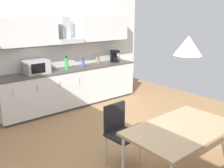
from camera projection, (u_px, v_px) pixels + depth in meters
ground_plane at (125, 164)px, 3.58m from camera, size 7.33×8.60×0.02m
wall_back at (35, 45)px, 5.37m from camera, size 5.86×0.10×2.87m
kitchen_counter at (72, 87)px, 5.79m from camera, size 3.36×0.61×0.89m
backsplash_tile at (65, 56)px, 5.81m from camera, size 3.34×0.02×0.50m
upper_wall_cabinets at (67, 30)px, 5.54m from camera, size 3.34×0.40×0.57m
microwave at (37, 67)px, 5.13m from camera, size 0.48×0.35×0.28m
coffee_maker at (114, 56)px, 6.44m from camera, size 0.18×0.19×0.30m
bottle_green at (66, 64)px, 5.52m from camera, size 0.08×0.08×0.30m
bottle_blue at (83, 63)px, 5.78m from camera, size 0.06×0.06×0.22m
bottle_brown at (98, 61)px, 6.17m from camera, size 0.08×0.08×0.19m
dining_table at (181, 131)px, 3.07m from camera, size 1.41×0.82×0.73m
chair_far_left at (119, 128)px, 3.50m from camera, size 0.42×0.42×0.87m
pendant_lamp at (188, 46)px, 2.79m from camera, size 0.32×0.32×0.22m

